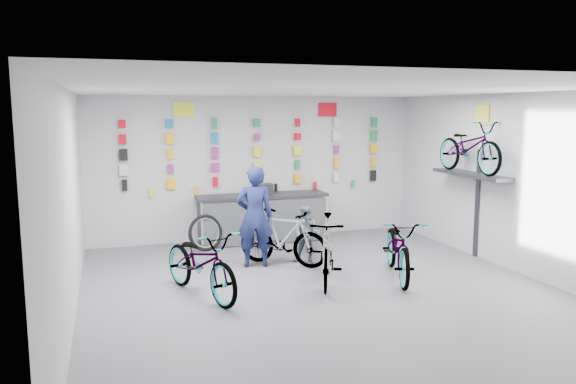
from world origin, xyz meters
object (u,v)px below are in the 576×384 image
object	(u,v)px
counter	(263,219)
bike_left	(201,262)
bike_service	(283,237)
bike_center	(327,250)
customer	(307,234)
bike_right	(399,247)
clerk	(255,217)

from	to	relation	value
counter	bike_left	size ratio (longest dim) A/B	1.39
bike_left	bike_service	world-z (taller)	bike_left
bike_center	customer	world-z (taller)	bike_center
counter	bike_right	distance (m)	3.42
bike_center	clerk	bearing A→B (deg)	146.49
bike_left	clerk	world-z (taller)	clerk
bike_left	customer	world-z (taller)	customer
customer	bike_right	bearing A→B (deg)	-16.52
bike_left	customer	xyz separation A→B (m)	(2.08, 1.23, 0.01)
clerk	customer	distance (m)	1.00
clerk	bike_service	bearing A→B (deg)	178.71
counter	clerk	distance (m)	1.87
clerk	bike_left	bearing A→B (deg)	57.86
counter	bike_center	world-z (taller)	bike_center
clerk	customer	size ratio (longest dim) A/B	1.70
clerk	counter	bearing A→B (deg)	-100.35
bike_left	bike_center	distance (m)	1.99
bike_left	customer	size ratio (longest dim) A/B	1.86
counter	bike_right	bearing A→B (deg)	-65.25
bike_left	counter	bearing A→B (deg)	39.34
counter	bike_service	bearing A→B (deg)	-94.05
bike_center	bike_left	bearing A→B (deg)	-155.79
counter	clerk	bearing A→B (deg)	-109.63
counter	bike_center	distance (m)	3.02
counter	bike_right	world-z (taller)	bike_right
counter	clerk	xyz separation A→B (m)	(-0.62, -1.73, 0.40)
bike_left	bike_right	size ratio (longest dim) A/B	1.01
bike_left	bike_service	bearing A→B (deg)	16.18
counter	bike_center	size ratio (longest dim) A/B	1.50
bike_left	bike_service	distance (m)	2.05
counter	bike_service	size ratio (longest dim) A/B	1.62
counter	customer	bearing A→B (deg)	-80.17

